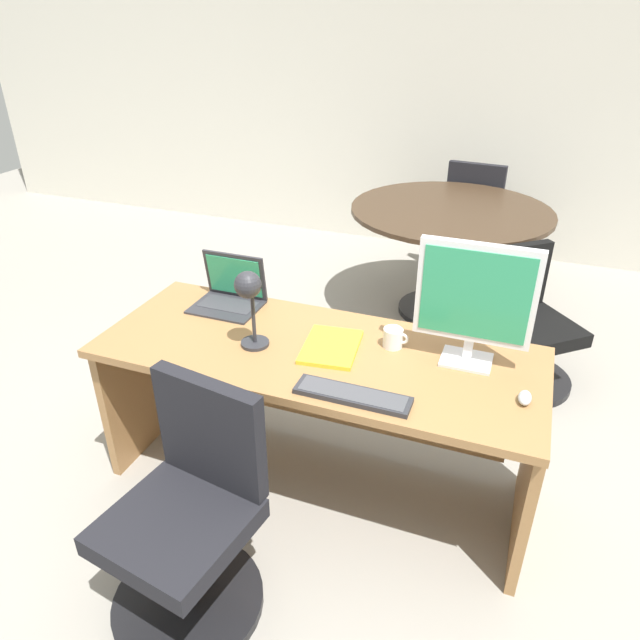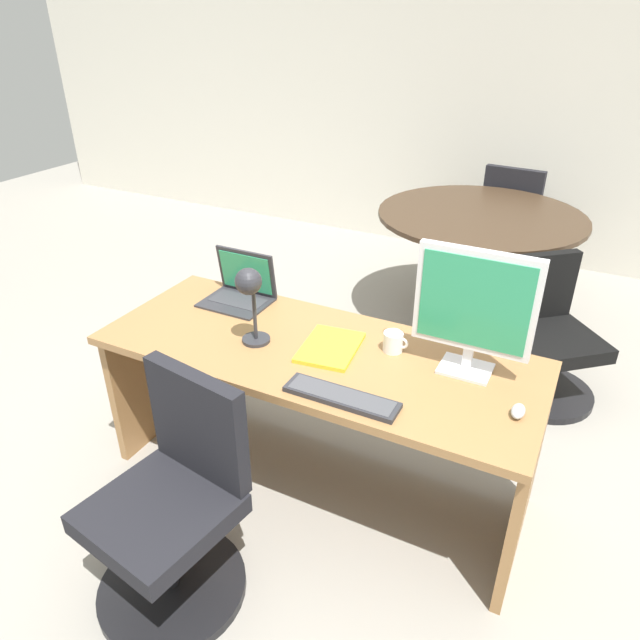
{
  "view_description": "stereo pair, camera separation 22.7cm",
  "coord_description": "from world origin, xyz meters",
  "px_view_note": "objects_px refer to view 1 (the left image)",
  "views": [
    {
      "loc": [
        0.74,
        -1.92,
        1.99
      ],
      "look_at": [
        0.0,
        0.04,
        0.84
      ],
      "focal_mm": 32.38,
      "sensor_mm": 36.0,
      "label": 1
    },
    {
      "loc": [
        0.95,
        -1.82,
        1.99
      ],
      "look_at": [
        0.0,
        0.04,
        0.84
      ],
      "focal_mm": 32.38,
      "sensor_mm": 36.0,
      "label": 2
    }
  ],
  "objects_px": {
    "desk": "(321,383)",
    "meeting_table": "(448,235)",
    "meeting_chair_far": "(524,332)",
    "desk_lamp": "(249,294)",
    "coffee_mug": "(393,338)",
    "mouse": "(525,398)",
    "laptop": "(231,289)",
    "book": "(331,347)",
    "meeting_chair_near": "(474,226)",
    "monitor": "(475,298)",
    "keyboard": "(353,395)",
    "office_chair": "(190,525)"
  },
  "relations": [
    {
      "from": "desk",
      "to": "meeting_table",
      "type": "xyz_separation_m",
      "value": [
        0.23,
        1.86,
        0.08
      ]
    },
    {
      "from": "meeting_table",
      "to": "meeting_chair_far",
      "type": "bearing_deg",
      "value": -49.24
    },
    {
      "from": "desk_lamp",
      "to": "coffee_mug",
      "type": "distance_m",
      "value": 0.63
    },
    {
      "from": "mouse",
      "to": "meeting_chair_far",
      "type": "height_order",
      "value": "meeting_chair_far"
    },
    {
      "from": "coffee_mug",
      "to": "meeting_chair_far",
      "type": "xyz_separation_m",
      "value": [
        0.53,
        1.1,
        -0.45
      ]
    },
    {
      "from": "desk_lamp",
      "to": "laptop",
      "type": "bearing_deg",
      "value": 129.44
    },
    {
      "from": "meeting_table",
      "to": "book",
      "type": "bearing_deg",
      "value": -95.47
    },
    {
      "from": "laptop",
      "to": "meeting_chair_far",
      "type": "height_order",
      "value": "laptop"
    },
    {
      "from": "coffee_mug",
      "to": "meeting_chair_far",
      "type": "relative_size",
      "value": 0.14
    },
    {
      "from": "desk_lamp",
      "to": "meeting_chair_near",
      "type": "relative_size",
      "value": 0.37
    },
    {
      "from": "mouse",
      "to": "meeting_chair_far",
      "type": "xyz_separation_m",
      "value": [
        -0.02,
        1.31,
        -0.43
      ]
    },
    {
      "from": "laptop",
      "to": "meeting_chair_near",
      "type": "bearing_deg",
      "value": 71.47
    },
    {
      "from": "laptop",
      "to": "mouse",
      "type": "height_order",
      "value": "laptop"
    },
    {
      "from": "monitor",
      "to": "meeting_chair_far",
      "type": "height_order",
      "value": "monitor"
    },
    {
      "from": "desk",
      "to": "monitor",
      "type": "height_order",
      "value": "monitor"
    },
    {
      "from": "keyboard",
      "to": "book",
      "type": "relative_size",
      "value": 1.31
    },
    {
      "from": "laptop",
      "to": "keyboard",
      "type": "distance_m",
      "value": 0.94
    },
    {
      "from": "monitor",
      "to": "desk",
      "type": "bearing_deg",
      "value": -172.7
    },
    {
      "from": "mouse",
      "to": "coffee_mug",
      "type": "xyz_separation_m",
      "value": [
        -0.54,
        0.21,
        0.02
      ]
    },
    {
      "from": "monitor",
      "to": "office_chair",
      "type": "xyz_separation_m",
      "value": [
        -0.8,
        -0.85,
        -0.65
      ]
    },
    {
      "from": "desk_lamp",
      "to": "mouse",
      "type": "bearing_deg",
      "value": 0.53
    },
    {
      "from": "office_chair",
      "to": "meeting_chair_near",
      "type": "bearing_deg",
      "value": 81.58
    },
    {
      "from": "keyboard",
      "to": "meeting_chair_near",
      "type": "bearing_deg",
      "value": 88.68
    },
    {
      "from": "coffee_mug",
      "to": "office_chair",
      "type": "relative_size",
      "value": 0.12
    },
    {
      "from": "monitor",
      "to": "keyboard",
      "type": "bearing_deg",
      "value": -131.63
    },
    {
      "from": "book",
      "to": "office_chair",
      "type": "relative_size",
      "value": 0.37
    },
    {
      "from": "meeting_table",
      "to": "office_chair",
      "type": "bearing_deg",
      "value": -99.48
    },
    {
      "from": "mouse",
      "to": "office_chair",
      "type": "height_order",
      "value": "office_chair"
    },
    {
      "from": "desk",
      "to": "book",
      "type": "relative_size",
      "value": 5.64
    },
    {
      "from": "desk",
      "to": "office_chair",
      "type": "relative_size",
      "value": 2.1
    },
    {
      "from": "keyboard",
      "to": "desk_lamp",
      "type": "bearing_deg",
      "value": 159.66
    },
    {
      "from": "monitor",
      "to": "keyboard",
      "type": "xyz_separation_m",
      "value": [
        -0.35,
        -0.4,
        -0.28
      ]
    },
    {
      "from": "book",
      "to": "meeting_table",
      "type": "distance_m",
      "value": 1.9
    },
    {
      "from": "desk_lamp",
      "to": "office_chair",
      "type": "xyz_separation_m",
      "value": [
        0.05,
        -0.64,
        -0.61
      ]
    },
    {
      "from": "laptop",
      "to": "meeting_table",
      "type": "distance_m",
      "value": 1.84
    },
    {
      "from": "desk",
      "to": "meeting_chair_far",
      "type": "xyz_separation_m",
      "value": [
        0.82,
        1.18,
        -0.21
      ]
    },
    {
      "from": "coffee_mug",
      "to": "meeting_chair_far",
      "type": "height_order",
      "value": "coffee_mug"
    },
    {
      "from": "keyboard",
      "to": "mouse",
      "type": "distance_m",
      "value": 0.62
    },
    {
      "from": "meeting_table",
      "to": "meeting_chair_far",
      "type": "height_order",
      "value": "meeting_chair_far"
    },
    {
      "from": "keyboard",
      "to": "book",
      "type": "height_order",
      "value": "keyboard"
    },
    {
      "from": "laptop",
      "to": "monitor",
      "type": "bearing_deg",
      "value": -6.44
    },
    {
      "from": "monitor",
      "to": "desk_lamp",
      "type": "bearing_deg",
      "value": -166.12
    },
    {
      "from": "desk_lamp",
      "to": "book",
      "type": "xyz_separation_m",
      "value": [
        0.31,
        0.11,
        -0.24
      ]
    },
    {
      "from": "book",
      "to": "office_chair",
      "type": "bearing_deg",
      "value": -109.06
    },
    {
      "from": "keyboard",
      "to": "office_chair",
      "type": "height_order",
      "value": "office_chair"
    },
    {
      "from": "mouse",
      "to": "desk",
      "type": "bearing_deg",
      "value": 171.5
    },
    {
      "from": "desk",
      "to": "book",
      "type": "distance_m",
      "value": 0.22
    },
    {
      "from": "book",
      "to": "meeting_chair_near",
      "type": "bearing_deg",
      "value": 84.61
    },
    {
      "from": "mouse",
      "to": "desk_lamp",
      "type": "xyz_separation_m",
      "value": [
        -1.09,
        -0.01,
        0.23
      ]
    },
    {
      "from": "meeting_chair_far",
      "to": "laptop",
      "type": "bearing_deg",
      "value": -144.21
    }
  ]
}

